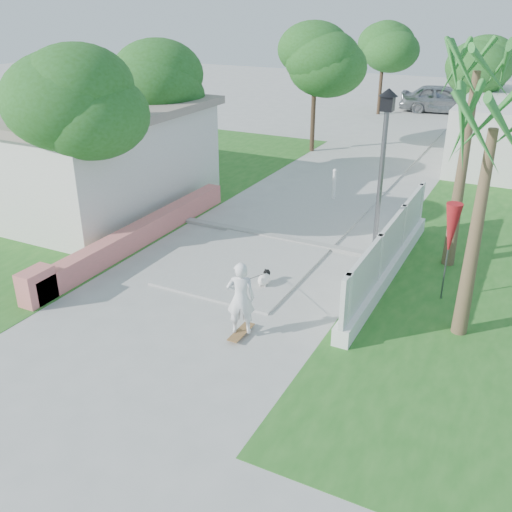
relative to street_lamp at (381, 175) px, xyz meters
The scene contains 20 objects.
ground 6.67m from the street_lamp, 117.80° to the right, with size 90.00×90.00×0.00m, color #B7B7B2.
path_strip 14.98m from the street_lamp, 101.31° to the left, with size 3.20×36.00×0.06m, color #B7B7B2.
curb 3.78m from the street_lamp, behind, with size 6.50×0.25×0.10m, color #999993.
grass_left 10.49m from the street_lamp, 165.83° to the left, with size 8.00×20.00×0.01m, color #246520.
pink_wall 6.83m from the street_lamp, 162.57° to the right, with size 0.45×8.20×0.80m.
house_left 10.94m from the street_lamp, behind, with size 8.40×7.40×3.23m.
lattice_fence 2.01m from the street_lamp, 44.82° to the right, with size 0.35×7.00×1.50m.
street_lamp is the anchor object (origin of this frame).
bollard 5.56m from the street_lamp, 120.96° to the left, with size 0.14×0.14×1.09m.
patio_umbrella 2.27m from the street_lamp, 27.76° to the right, with size 0.36×0.36×2.30m.
tree_left_near 7.92m from the street_lamp, 161.15° to the right, with size 3.60×3.60×5.28m.
tree_left_mid 8.96m from the street_lamp, 160.42° to the left, with size 3.20×3.20×4.85m.
tree_path_left 12.10m from the street_lamp, 119.30° to the left, with size 3.40×3.40×5.23m.
tree_path_right 14.52m from the street_lamp, 88.74° to the left, with size 3.00×3.00×4.79m.
tree_path_far 21.30m from the street_lamp, 105.50° to the left, with size 3.20×3.20×5.17m.
palm_far 2.85m from the street_lamp, 30.47° to the left, with size 1.80×1.80×5.30m.
palm_near 3.72m from the street_lamp, 42.61° to the right, with size 1.80×1.80×4.70m.
skateboarder 4.40m from the street_lamp, 114.41° to the right, with size 0.87×2.75×1.64m.
dog 3.75m from the street_lamp, 130.81° to the right, with size 0.30×0.58×0.39m.
parked_car 22.63m from the street_lamp, 96.17° to the left, with size 1.96×4.87×1.66m, color #ADB0B5.
Camera 1 is at (6.23, -7.67, 6.31)m, focal length 40.00 mm.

